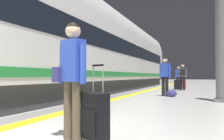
% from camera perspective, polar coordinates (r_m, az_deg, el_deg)
% --- Properties ---
extents(safety_line_strip, '(0.36, 80.00, 0.01)m').
position_cam_1_polar(safety_line_strip, '(12.33, 6.42, -5.68)').
color(safety_line_strip, yellow).
rests_on(safety_line_strip, ground).
extents(tactile_edge_band, '(0.76, 80.00, 0.01)m').
position_cam_1_polar(tactile_edge_band, '(12.44, 4.65, -5.65)').
color(tactile_edge_band, slate).
rests_on(tactile_edge_band, ground).
extents(high_speed_train, '(2.94, 35.17, 4.97)m').
position_cam_1_polar(high_speed_train, '(9.45, -14.35, 8.28)').
color(high_speed_train, '#38383D').
rests_on(high_speed_train, ground).
extents(traveller_foreground, '(0.56, 0.33, 1.68)m').
position_cam_1_polar(traveller_foreground, '(3.35, -9.86, -0.43)').
color(traveller_foreground, brown).
rests_on(traveller_foreground, ground).
extents(rolling_suitcase_foreground, '(0.44, 0.36, 1.07)m').
position_cam_1_polar(rolling_suitcase_foreground, '(3.21, -4.31, -11.19)').
color(rolling_suitcase_foreground, black).
rests_on(rolling_suitcase_foreground, ground).
extents(passenger_near, '(0.52, 0.32, 1.75)m').
position_cam_1_polar(passenger_near, '(10.64, 12.95, -0.88)').
color(passenger_near, black).
rests_on(passenger_near, ground).
extents(duffel_bag_near, '(0.44, 0.26, 0.36)m').
position_cam_1_polar(duffel_bag_near, '(10.37, 14.52, -5.62)').
color(duffel_bag_near, navy).
rests_on(duffel_bag_near, ground).
extents(passenger_mid, '(0.51, 0.39, 1.69)m').
position_cam_1_polar(passenger_mid, '(15.39, 17.06, -1.05)').
color(passenger_mid, black).
rests_on(passenger_mid, ground).
extents(suitcase_mid, '(0.43, 0.33, 1.05)m').
position_cam_1_polar(suitcase_mid, '(15.29, 15.82, -3.48)').
color(suitcase_mid, black).
rests_on(suitcase_mid, ground).
extents(passenger_far, '(0.48, 0.30, 1.65)m').
position_cam_1_polar(passenger_far, '(17.39, 16.09, -1.26)').
color(passenger_far, black).
rests_on(passenger_far, ground).
extents(suitcase_far, '(0.42, 0.30, 1.00)m').
position_cam_1_polar(suitcase_far, '(17.11, 17.09, -3.34)').
color(suitcase_far, '#A51E1E').
rests_on(suitcase_far, ground).
extents(platform_pillar, '(0.56, 0.56, 3.60)m').
position_cam_1_polar(platform_pillar, '(9.00, 25.59, 3.86)').
color(platform_pillar, slate).
rests_on(platform_pillar, ground).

